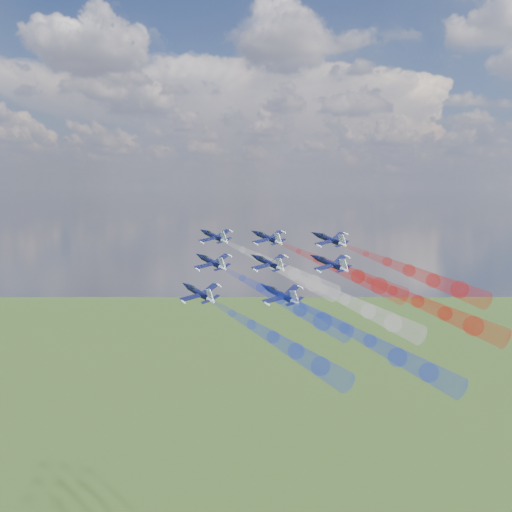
% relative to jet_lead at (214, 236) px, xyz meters
% --- Properties ---
extents(jet_lead, '(17.34, 16.83, 9.35)m').
position_rel_jet_lead_xyz_m(jet_lead, '(0.00, 0.00, 0.00)').
color(jet_lead, black).
extents(trail_lead, '(36.07, 27.31, 14.60)m').
position_rel_jet_lead_xyz_m(trail_lead, '(21.50, -14.37, -5.90)').
color(trail_lead, white).
extents(jet_inner_left, '(17.34, 16.83, 9.35)m').
position_rel_jet_lead_xyz_m(jet_inner_left, '(4.89, -16.39, -5.29)').
color(jet_inner_left, black).
extents(trail_inner_left, '(36.07, 27.31, 14.60)m').
position_rel_jet_lead_xyz_m(trail_inner_left, '(26.40, -30.77, -11.19)').
color(trail_inner_left, '#1A32E3').
extents(jet_inner_right, '(17.34, 16.83, 9.35)m').
position_rel_jet_lead_xyz_m(jet_inner_right, '(15.47, 0.90, -0.11)').
color(jet_inner_right, black).
extents(trail_inner_right, '(36.07, 27.31, 14.60)m').
position_rel_jet_lead_xyz_m(trail_inner_right, '(36.98, -13.48, -6.01)').
color(trail_inner_right, red).
extents(jet_outer_left, '(17.34, 16.83, 9.35)m').
position_rel_jet_lead_xyz_m(jet_outer_left, '(6.66, -30.58, -10.92)').
color(jet_outer_left, black).
extents(trail_outer_left, '(36.07, 27.31, 14.60)m').
position_rel_jet_lead_xyz_m(trail_outer_left, '(28.17, -44.95, -16.82)').
color(trail_outer_left, '#1A32E3').
extents(jet_center_third, '(17.34, 16.83, 9.35)m').
position_rel_jet_lead_xyz_m(jet_center_third, '(19.44, -14.04, -5.28)').
color(jet_center_third, black).
extents(trail_center_third, '(36.07, 27.31, 14.60)m').
position_rel_jet_lead_xyz_m(trail_center_third, '(40.95, -28.42, -11.18)').
color(trail_center_third, white).
extents(jet_outer_right, '(17.34, 16.83, 9.35)m').
position_rel_jet_lead_xyz_m(jet_outer_right, '(33.17, 0.01, -0.12)').
color(jet_outer_right, black).
extents(trail_outer_right, '(36.07, 27.31, 14.60)m').
position_rel_jet_lead_xyz_m(trail_outer_right, '(54.67, -14.37, -6.02)').
color(trail_outer_right, red).
extents(jet_rear_left, '(17.34, 16.83, 9.35)m').
position_rel_jet_lead_xyz_m(jet_rear_left, '(26.38, -29.75, -10.57)').
color(jet_rear_left, black).
extents(trail_rear_left, '(36.07, 27.31, 14.60)m').
position_rel_jet_lead_xyz_m(trail_rear_left, '(47.89, -44.13, -16.47)').
color(trail_rear_left, '#1A32E3').
extents(jet_rear_right, '(17.34, 16.83, 9.35)m').
position_rel_jet_lead_xyz_m(jet_rear_right, '(35.37, -13.81, -4.98)').
color(jet_rear_right, black).
extents(trail_rear_right, '(36.07, 27.31, 14.60)m').
position_rel_jet_lead_xyz_m(trail_rear_right, '(56.87, -28.18, -10.88)').
color(trail_rear_right, red).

